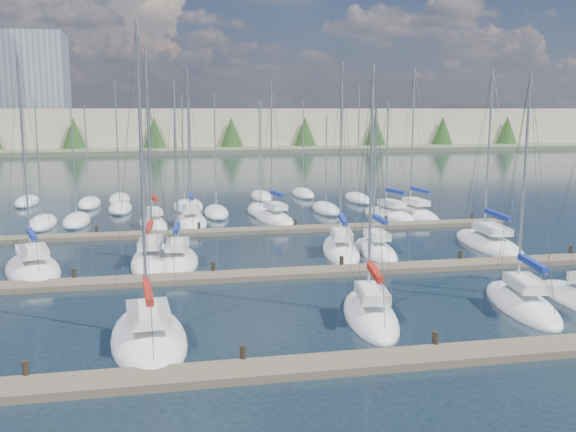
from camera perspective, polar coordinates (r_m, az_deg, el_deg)
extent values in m
plane|color=#192732|center=(81.60, -6.35, 2.46)|extent=(400.00, 400.00, 0.00)
cube|color=#6B5E4C|center=(25.67, 5.40, -12.92)|extent=(44.00, 1.80, 0.35)
cylinder|color=#2D261C|center=(25.98, -22.26, -12.98)|extent=(0.26, 0.26, 1.10)
cylinder|color=#2D261C|center=(25.65, -4.00, -12.55)|extent=(0.26, 0.26, 1.10)
cylinder|color=#2D261C|center=(27.73, 12.95, -11.05)|extent=(0.26, 0.26, 1.10)
cube|color=#6B5E4C|center=(38.61, -0.58, -5.16)|extent=(44.00, 1.80, 0.35)
cylinder|color=#2D261C|center=(39.14, -18.45, -5.23)|extent=(0.26, 0.26, 1.10)
cylinder|color=#2D261C|center=(38.92, -6.65, -4.88)|extent=(0.26, 0.26, 1.10)
cylinder|color=#2D261C|center=(40.32, 4.78, -4.34)|extent=(0.26, 0.26, 1.10)
cylinder|color=#2D261C|center=(43.18, 15.06, -3.71)|extent=(0.26, 0.26, 1.10)
cylinder|color=#2D261C|center=(47.24, 23.81, -3.07)|extent=(0.26, 0.26, 1.10)
cube|color=#6B5E4C|center=(52.10, -3.45, -1.33)|extent=(44.00, 1.80, 0.35)
cylinder|color=#2D261C|center=(52.73, -16.62, -1.41)|extent=(0.26, 0.26, 1.10)
cylinder|color=#2D261C|center=(52.57, -7.91, -1.14)|extent=(0.26, 0.26, 1.10)
cylinder|color=#2D261C|center=(53.62, 0.65, -0.84)|extent=(0.26, 0.26, 1.10)
cylinder|color=#2D261C|center=(55.80, 8.71, -0.54)|extent=(0.26, 0.26, 1.10)
cylinder|color=#2D261C|center=(59.00, 16.04, -0.26)|extent=(0.26, 0.26, 1.10)
ellipsoid|color=white|center=(28.93, -12.27, -10.68)|extent=(3.76, 8.81, 1.60)
cube|color=silver|center=(28.10, -12.32, -8.49)|extent=(1.96, 3.13, 0.50)
cylinder|color=#9EA0A5|center=(28.00, -12.86, 3.91)|extent=(0.14, 0.14, 12.42)
cylinder|color=#9EA0A5|center=(27.13, -12.33, -6.82)|extent=(0.33, 3.62, 0.10)
cube|color=maroon|center=(27.10, -12.34, -6.58)|extent=(0.51, 3.35, 0.30)
ellipsoid|color=white|center=(42.77, -21.73, -4.53)|extent=(5.25, 8.84, 1.60)
cube|color=black|center=(42.77, -21.73, -4.53)|extent=(2.64, 4.28, 0.12)
cube|color=silver|center=(42.09, -21.79, -2.94)|extent=(2.45, 3.26, 0.50)
cylinder|color=#9EA0A5|center=(42.37, -22.40, 4.99)|extent=(0.14, 0.14, 12.03)
cylinder|color=#9EA0A5|center=(41.23, -21.79, -1.70)|extent=(1.02, 3.39, 0.10)
cube|color=navy|center=(41.21, -21.80, -1.53)|extent=(1.14, 3.17, 0.30)
ellipsoid|color=white|center=(31.42, 7.31, -8.89)|extent=(3.56, 7.95, 1.60)
cube|color=silver|center=(30.68, 7.48, -6.81)|extent=(1.72, 2.86, 0.50)
cylinder|color=#9EA0A5|center=(30.62, 7.38, 3.04)|extent=(0.14, 0.14, 10.84)
cylinder|color=#9EA0A5|center=(29.81, 7.73, -5.20)|extent=(0.60, 3.20, 0.10)
cube|color=maroon|center=(29.78, 7.73, -4.98)|extent=(0.76, 2.97, 0.30)
ellipsoid|color=white|center=(45.23, 4.72, -3.14)|extent=(4.14, 9.46, 1.60)
cube|color=silver|center=(44.52, 4.80, -1.63)|extent=(1.94, 3.40, 0.50)
cylinder|color=#9EA0A5|center=(44.96, 4.76, 5.86)|extent=(0.14, 0.14, 11.99)
cylinder|color=#9EA0A5|center=(43.61, 4.90, -0.47)|extent=(0.81, 3.80, 0.10)
cube|color=navy|center=(43.59, 4.91, -0.31)|extent=(0.95, 3.53, 0.30)
ellipsoid|color=white|center=(45.24, 7.76, -3.19)|extent=(2.59, 7.17, 1.60)
cube|color=black|center=(45.24, 7.76, -3.19)|extent=(1.34, 3.45, 0.12)
cube|color=silver|center=(44.64, 7.93, -1.66)|extent=(1.37, 2.53, 0.50)
cylinder|color=#9EA0A5|center=(44.89, 7.71, 4.01)|extent=(0.14, 0.14, 9.19)
cylinder|color=#9EA0A5|center=(43.92, 8.17, -0.46)|extent=(0.22, 2.98, 0.10)
cube|color=navy|center=(43.90, 8.18, -0.30)|extent=(0.41, 2.75, 0.30)
ellipsoid|color=white|center=(43.36, -12.01, -3.87)|extent=(3.21, 9.18, 1.60)
cube|color=silver|center=(42.65, -12.12, -2.31)|extent=(1.63, 3.25, 0.50)
cylinder|color=#9EA0A5|center=(43.01, -12.27, 6.04)|extent=(0.14, 0.14, 12.78)
cylinder|color=#9EA0A5|center=(41.74, -12.25, -1.10)|extent=(0.38, 3.78, 0.10)
cube|color=maroon|center=(41.72, -12.26, -0.94)|extent=(0.55, 3.50, 0.30)
ellipsoid|color=white|center=(34.91, 20.04, -7.52)|extent=(3.74, 8.08, 1.60)
cube|color=silver|center=(34.21, 20.41, -5.62)|extent=(1.80, 2.91, 0.50)
cylinder|color=#9EA0A5|center=(34.23, 20.26, 3.05)|extent=(0.14, 0.14, 10.65)
cylinder|color=#9EA0A5|center=(33.41, 20.91, -4.15)|extent=(0.63, 3.24, 0.10)
cube|color=navy|center=(33.38, 20.92, -3.95)|extent=(0.79, 3.01, 0.30)
ellipsoid|color=white|center=(49.33, 17.38, -2.48)|extent=(3.87, 10.10, 1.60)
cube|color=silver|center=(48.64, 17.69, -1.10)|extent=(1.96, 3.58, 0.50)
cylinder|color=#9EA0A5|center=(49.14, 17.41, 5.59)|extent=(0.14, 0.14, 11.68)
cylinder|color=#9EA0A5|center=(47.76, 18.14, -0.04)|extent=(0.45, 4.14, 0.10)
cube|color=navy|center=(47.74, 18.14, 0.11)|extent=(0.62, 3.83, 0.30)
ellipsoid|color=white|center=(56.18, -11.87, -0.82)|extent=(3.27, 7.15, 1.60)
cube|color=black|center=(56.18, -11.87, -0.82)|extent=(1.65, 3.45, 0.12)
cube|color=silver|center=(55.63, -11.86, 0.43)|extent=(1.55, 2.58, 0.50)
cylinder|color=#9EA0A5|center=(55.95, -12.20, 5.81)|extent=(0.14, 0.14, 10.85)
cylinder|color=#9EA0A5|center=(54.94, -11.80, 1.43)|extent=(0.61, 2.87, 0.10)
cube|color=maroon|center=(54.92, -11.80, 1.55)|extent=(0.76, 2.68, 0.30)
ellipsoid|color=white|center=(42.26, -9.72, -4.15)|extent=(3.15, 7.48, 1.60)
cube|color=maroon|center=(42.26, -9.72, -4.15)|extent=(1.61, 3.60, 0.12)
cube|color=silver|center=(41.62, -9.80, -2.53)|extent=(1.61, 2.66, 0.50)
cylinder|color=#9EA0A5|center=(41.82, -9.92, 4.52)|extent=(0.14, 0.14, 10.59)
cylinder|color=#9EA0A5|center=(40.84, -9.89, -1.25)|extent=(0.36, 3.06, 0.10)
cube|color=navy|center=(40.82, -9.89, -1.09)|extent=(0.53, 2.83, 0.30)
ellipsoid|color=white|center=(61.80, 11.09, 0.13)|extent=(3.27, 9.09, 1.60)
cube|color=black|center=(61.80, 11.09, 0.13)|extent=(1.67, 4.37, 0.12)
cube|color=silver|center=(61.21, 11.32, 1.27)|extent=(1.66, 3.22, 0.50)
cylinder|color=#9EA0A5|center=(61.69, 11.01, 7.00)|extent=(0.14, 0.14, 12.64)
cylinder|color=#9EA0A5|center=(60.44, 11.65, 2.16)|extent=(0.38, 3.74, 0.10)
cube|color=navy|center=(60.43, 11.66, 2.27)|extent=(0.56, 3.46, 0.30)
ellipsoid|color=white|center=(60.27, 8.97, -0.04)|extent=(4.18, 8.14, 1.60)
cube|color=silver|center=(59.74, 9.20, 1.13)|extent=(2.00, 2.95, 0.50)
cylinder|color=#9EA0A5|center=(60.12, 8.81, 5.53)|extent=(0.14, 0.14, 9.54)
cylinder|color=#9EA0A5|center=(59.08, 9.54, 2.06)|extent=(0.73, 3.22, 0.10)
cube|color=navy|center=(59.06, 9.54, 2.17)|extent=(0.87, 3.00, 0.30)
ellipsoid|color=white|center=(57.88, -1.25, -0.32)|extent=(3.83, 8.07, 1.60)
cube|color=maroon|center=(57.88, -1.25, -0.32)|extent=(1.94, 3.89, 0.12)
cube|color=silver|center=(57.31, -1.13, 0.90)|extent=(1.85, 2.91, 0.50)
cylinder|color=#9EA0A5|center=(57.70, -1.49, 6.39)|extent=(0.14, 0.14, 11.38)
cylinder|color=#9EA0A5|center=(56.58, -0.92, 1.86)|extent=(0.64, 3.23, 0.10)
cube|color=navy|center=(56.57, -0.92, 1.98)|extent=(0.79, 3.00, 0.30)
ellipsoid|color=white|center=(56.79, -8.62, -0.62)|extent=(2.73, 7.51, 1.60)
cube|color=silver|center=(56.21, -8.63, 0.62)|extent=(1.50, 2.63, 0.50)
cylinder|color=#9EA0A5|center=(56.59, -8.83, 6.67)|extent=(0.14, 0.14, 12.27)
cylinder|color=#9EA0A5|center=(55.47, -8.63, 1.60)|extent=(0.10, 3.15, 0.10)
cube|color=navy|center=(55.45, -8.63, 1.72)|extent=(0.30, 2.90, 0.30)
cylinder|color=#9EA0A5|center=(72.01, -22.48, 6.06)|extent=(0.12, 0.12, 11.20)
ellipsoid|color=white|center=(72.58, -22.17, 1.14)|extent=(2.20, 6.40, 1.40)
cylinder|color=#9EA0A5|center=(64.34, -8.66, 5.87)|extent=(0.12, 0.12, 10.14)
ellipsoid|color=white|center=(64.94, -8.54, 0.83)|extent=(2.20, 6.40, 1.40)
cylinder|color=#9EA0A5|center=(64.09, -9.32, 6.00)|extent=(0.12, 0.12, 10.49)
ellipsoid|color=white|center=(64.71, -9.18, 0.78)|extent=(2.20, 6.40, 1.40)
cylinder|color=#9EA0A5|center=(73.12, 1.37, 6.37)|extent=(0.12, 0.12, 10.06)
ellipsoid|color=white|center=(73.65, 1.35, 1.95)|extent=(2.20, 6.40, 1.40)
cylinder|color=#9EA0A5|center=(68.56, -17.47, 5.45)|extent=(0.12, 0.12, 9.39)
ellipsoid|color=white|center=(69.10, -17.25, 1.03)|extent=(2.20, 6.40, 1.40)
cylinder|color=#9EA0A5|center=(57.91, -21.33, 4.80)|extent=(0.12, 0.12, 9.85)
ellipsoid|color=white|center=(58.57, -21.00, -0.64)|extent=(2.20, 6.40, 1.40)
cylinder|color=#9EA0A5|center=(58.15, -18.54, 4.70)|extent=(0.12, 0.12, 9.30)
ellipsoid|color=white|center=(58.79, -18.27, -0.45)|extent=(2.20, 6.40, 1.40)
cylinder|color=#9EA0A5|center=(69.41, 6.29, 6.82)|extent=(0.12, 0.12, 11.68)
ellipsoid|color=white|center=(70.01, 6.19, 1.51)|extent=(2.20, 6.40, 1.40)
cylinder|color=#9EA0A5|center=(60.86, -2.56, 5.59)|extent=(0.12, 0.12, 9.76)
ellipsoid|color=white|center=(61.49, -2.52, 0.44)|extent=(2.20, 6.40, 1.40)
cylinder|color=#9EA0A5|center=(70.81, -14.96, 6.72)|extent=(0.12, 0.12, 11.95)
ellipsoid|color=white|center=(71.40, -14.74, 1.40)|extent=(2.20, 6.40, 1.40)
cylinder|color=#9EA0A5|center=(61.97, 3.41, 5.05)|extent=(0.12, 0.12, 8.46)
ellipsoid|color=white|center=(62.54, 3.37, 0.59)|extent=(2.20, 6.40, 1.40)
cylinder|color=#9EA0A5|center=(64.48, -14.86, 4.77)|extent=(0.12, 0.12, 8.12)
ellipsoid|color=white|center=(65.01, -14.68, 0.63)|extent=(2.20, 6.40, 1.40)
cylinder|color=#9EA0A5|center=(70.75, -2.41, 6.23)|extent=(0.12, 0.12, 10.00)
ellipsoid|color=white|center=(71.30, -2.37, 1.70)|extent=(2.20, 6.40, 1.40)
cylinder|color=#9EA0A5|center=(60.00, -6.49, 5.86)|extent=(0.12, 0.12, 10.54)
ellipsoid|color=white|center=(60.66, -6.39, 0.27)|extent=(2.20, 6.40, 1.40)
cube|color=#666B51|center=(171.10, -9.02, 6.23)|extent=(400.00, 60.00, 1.00)
cube|color=beige|center=(161.66, -5.34, 7.72)|extent=(200.00, 12.00, 10.00)
cube|color=slate|center=(188.69, -21.77, 10.38)|extent=(18.00, 15.00, 30.00)
cone|color=#284C1E|center=(154.99, -18.50, 6.83)|extent=(6.00, 6.00, 8.00)
cone|color=#284C1E|center=(153.82, -11.79, 7.10)|extent=(6.00, 6.00, 8.00)
cone|color=#284C1E|center=(154.74, -5.06, 7.27)|extent=(6.00, 6.00, 8.00)
cone|color=#284C1E|center=(157.73, 1.51, 7.35)|extent=(6.00, 6.00, 8.00)
cone|color=#284C1E|center=(162.67, 7.76, 7.33)|extent=(6.00, 6.00, 8.00)
cone|color=#284C1E|center=(169.38, 13.57, 7.24)|extent=(6.00, 6.00, 8.00)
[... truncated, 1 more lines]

